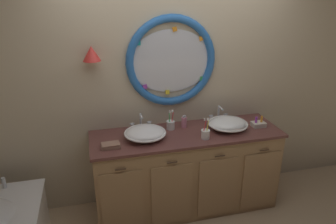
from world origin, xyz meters
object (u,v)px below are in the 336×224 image
(toothbrush_holder_left, at_px, (171,125))
(folded_hand_towel, at_px, (111,146))
(sink_basin_left, at_px, (145,133))
(sink_basin_right, at_px, (228,124))
(toothbrush_holder_right, at_px, (205,134))
(soap_dispenser, at_px, (184,122))
(toiletry_basket, at_px, (258,124))

(toothbrush_holder_left, distance_m, folded_hand_towel, 0.70)
(sink_basin_left, distance_m, sink_basin_right, 0.88)
(sink_basin_right, xyz_separation_m, toothbrush_holder_left, (-0.58, 0.15, -0.01))
(toothbrush_holder_right, height_order, folded_hand_towel, toothbrush_holder_right)
(sink_basin_right, relative_size, folded_hand_towel, 2.33)
(soap_dispenser, relative_size, toiletry_basket, 0.99)
(toiletry_basket, bearing_deg, sink_basin_right, 177.87)
(sink_basin_left, relative_size, toothbrush_holder_right, 1.88)
(sink_basin_left, distance_m, toiletry_basket, 1.23)
(toiletry_basket, bearing_deg, folded_hand_towel, -176.83)
(sink_basin_left, relative_size, toiletry_basket, 2.90)
(toothbrush_holder_left, height_order, soap_dispenser, toothbrush_holder_left)
(toothbrush_holder_right, distance_m, folded_hand_towel, 0.93)
(sink_basin_right, height_order, toothbrush_holder_left, toothbrush_holder_left)
(toothbrush_holder_left, bearing_deg, sink_basin_right, -14.87)
(toothbrush_holder_right, height_order, soap_dispenser, toothbrush_holder_right)
(toothbrush_holder_right, relative_size, toiletry_basket, 1.54)
(soap_dispenser, bearing_deg, toothbrush_holder_left, -175.03)
(folded_hand_towel, relative_size, toiletry_basket, 1.26)
(toothbrush_holder_right, distance_m, toiletry_basket, 0.67)
(sink_basin_left, height_order, folded_hand_towel, sink_basin_left)
(sink_basin_left, xyz_separation_m, toothbrush_holder_left, (0.30, 0.15, -0.01))
(toothbrush_holder_left, bearing_deg, folded_hand_towel, -158.58)
(sink_basin_left, height_order, toothbrush_holder_right, toothbrush_holder_right)
(sink_basin_left, bearing_deg, soap_dispenser, 20.26)
(soap_dispenser, bearing_deg, toothbrush_holder_right, -68.02)
(folded_hand_towel, height_order, toiletry_basket, toiletry_basket)
(toothbrush_holder_right, distance_m, soap_dispenser, 0.34)
(sink_basin_right, bearing_deg, toothbrush_holder_right, -154.50)
(folded_hand_towel, bearing_deg, sink_basin_right, 4.68)
(toothbrush_holder_left, distance_m, soap_dispenser, 0.15)
(toiletry_basket, bearing_deg, toothbrush_holder_right, -168.68)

